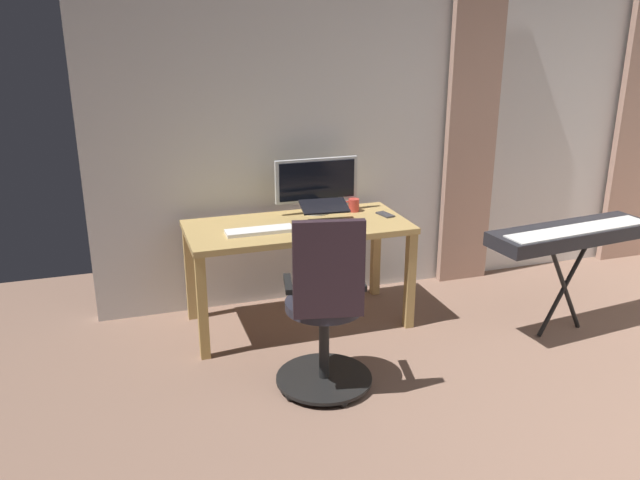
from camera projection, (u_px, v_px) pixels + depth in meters
name	position (u px, v px, depth m)	size (l,w,h in m)	color
back_room_partition	(432.00, 102.00, 4.90)	(5.09, 0.10, 2.85)	silver
curtain_right_panel	(472.00, 126.00, 4.94)	(0.42, 0.06, 2.49)	tan
desk	(298.00, 237.00, 4.36)	(1.48, 0.68, 0.72)	tan
office_chair	(326.00, 314.00, 3.57)	(0.56, 0.56, 1.06)	black
computer_monitor	(317.00, 182.00, 4.52)	(0.59, 0.18, 0.39)	#B7BCC1
computer_keyboard	(260.00, 231.00, 4.16)	(0.44, 0.13, 0.02)	white
laptop	(326.00, 219.00, 4.28)	(0.34, 0.33, 0.15)	black
cell_phone_face_up	(385.00, 215.00, 4.53)	(0.07, 0.14, 0.01)	#333338
mug_tea	(353.00, 205.00, 4.60)	(0.12, 0.08, 0.09)	#CC3D33
piano_keyboard	(571.00, 236.00, 4.20)	(1.18, 0.44, 0.76)	black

